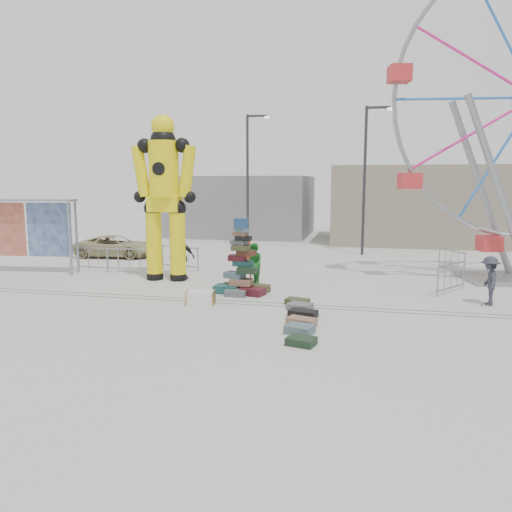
% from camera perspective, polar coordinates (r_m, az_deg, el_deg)
% --- Properties ---
extents(ground, '(90.00, 90.00, 0.00)m').
position_cam_1_polar(ground, '(15.83, 0.64, -6.21)').
color(ground, '#9E9E99').
rests_on(ground, ground).
extents(track_line_near, '(40.00, 0.04, 0.01)m').
position_cam_1_polar(track_line_near, '(16.40, 1.07, -5.67)').
color(track_line_near, '#47443F').
rests_on(track_line_near, ground).
extents(track_line_far, '(40.00, 0.04, 0.01)m').
position_cam_1_polar(track_line_far, '(16.78, 1.34, -5.35)').
color(track_line_far, '#47443F').
rests_on(track_line_far, ground).
extents(building_right, '(12.00, 8.00, 5.00)m').
position_cam_1_polar(building_right, '(35.24, 18.79, 5.59)').
color(building_right, gray).
rests_on(building_right, ground).
extents(building_left, '(10.00, 8.00, 4.40)m').
position_cam_1_polar(building_left, '(38.14, -1.47, 5.78)').
color(building_left, gray).
rests_on(building_left, ground).
extents(lamp_post_right, '(1.41, 0.25, 8.00)m').
position_cam_1_polar(lamp_post_right, '(27.99, 12.50, 9.26)').
color(lamp_post_right, '#2D2D30').
rests_on(lamp_post_right, ground).
extents(lamp_post_left, '(1.41, 0.25, 8.00)m').
position_cam_1_polar(lamp_post_left, '(30.80, -0.81, 9.37)').
color(lamp_post_left, '#2D2D30').
rests_on(lamp_post_left, ground).
extents(suitcase_tower, '(2.00, 1.69, 2.73)m').
position_cam_1_polar(suitcase_tower, '(18.11, -1.67, -1.86)').
color(suitcase_tower, '#1A4F4D').
rests_on(suitcase_tower, ground).
extents(crash_test_dummy, '(2.71, 1.20, 6.84)m').
position_cam_1_polar(crash_test_dummy, '(20.54, -10.42, 7.22)').
color(crash_test_dummy, black).
rests_on(crash_test_dummy, ground).
extents(banner_scaffold, '(4.56, 1.21, 3.26)m').
position_cam_1_polar(banner_scaffold, '(24.09, -24.85, 3.99)').
color(banner_scaffold, gray).
rests_on(banner_scaffold, ground).
extents(steamer_trunk, '(0.98, 0.65, 0.43)m').
position_cam_1_polar(steamer_trunk, '(16.65, -6.35, -4.76)').
color(steamer_trunk, silver).
rests_on(steamer_trunk, ground).
extents(row_case_0, '(0.85, 0.65, 0.19)m').
position_cam_1_polar(row_case_0, '(16.61, 4.75, -5.20)').
color(row_case_0, '#3E3F1F').
rests_on(row_case_0, ground).
extents(row_case_1, '(0.86, 0.74, 0.19)m').
position_cam_1_polar(row_case_1, '(15.99, 5.03, -5.74)').
color(row_case_1, slate).
rests_on(row_case_1, ground).
extents(row_case_2, '(0.92, 0.65, 0.21)m').
position_cam_1_polar(row_case_2, '(15.11, 5.39, -6.56)').
color(row_case_2, black).
rests_on(row_case_2, ground).
extents(row_case_3, '(0.90, 0.68, 0.22)m').
position_cam_1_polar(row_case_3, '(14.23, 5.21, -7.48)').
color(row_case_3, '#916449').
rests_on(row_case_3, ground).
extents(row_case_4, '(0.84, 0.75, 0.23)m').
position_cam_1_polar(row_case_4, '(13.52, 5.01, -8.32)').
color(row_case_4, '#496369').
rests_on(row_case_4, ground).
extents(row_case_5, '(0.80, 0.68, 0.20)m').
position_cam_1_polar(row_case_5, '(12.61, 5.19, -9.67)').
color(row_case_5, '#1A2F1C').
rests_on(row_case_5, ground).
extents(barricade_dummy_a, '(2.00, 0.16, 1.10)m').
position_cam_1_polar(barricade_dummy_a, '(23.57, -17.56, -0.36)').
color(barricade_dummy_a, gray).
rests_on(barricade_dummy_a, ground).
extents(barricade_dummy_b, '(1.99, 0.45, 1.10)m').
position_cam_1_polar(barricade_dummy_b, '(22.98, -14.30, -0.44)').
color(barricade_dummy_b, gray).
rests_on(barricade_dummy_b, ground).
extents(barricade_dummy_c, '(1.95, 0.65, 1.10)m').
position_cam_1_polar(barricade_dummy_c, '(23.15, -8.68, -0.21)').
color(barricade_dummy_c, gray).
rests_on(barricade_dummy_c, ground).
extents(barricade_wheel_front, '(1.23, 1.70, 1.10)m').
position_cam_1_polar(barricade_wheel_front, '(19.51, 21.41, -2.34)').
color(barricade_wheel_front, gray).
rests_on(barricade_wheel_front, ground).
extents(barricade_wheel_back, '(0.85, 1.89, 1.10)m').
position_cam_1_polar(barricade_wheel_back, '(23.35, 21.42, -0.63)').
color(barricade_wheel_back, gray).
rests_on(barricade_wheel_back, ground).
extents(pedestrian_red, '(0.74, 0.74, 1.73)m').
position_cam_1_polar(pedestrian_red, '(20.29, -0.91, -0.43)').
color(pedestrian_red, red).
rests_on(pedestrian_red, ground).
extents(pedestrian_green, '(0.94, 1.00, 1.64)m').
position_cam_1_polar(pedestrian_green, '(19.58, -0.26, -0.91)').
color(pedestrian_green, '#1C7122').
rests_on(pedestrian_green, ground).
extents(pedestrian_black, '(1.12, 0.51, 1.89)m').
position_cam_1_polar(pedestrian_black, '(20.74, -8.45, -0.12)').
color(pedestrian_black, black).
rests_on(pedestrian_black, ground).
extents(pedestrian_grey, '(0.66, 1.08, 1.62)m').
position_cam_1_polar(pedestrian_grey, '(18.02, 25.12, -2.57)').
color(pedestrian_grey, '#282A36').
rests_on(pedestrian_grey, ground).
extents(parked_suv, '(4.31, 2.25, 1.16)m').
position_cam_1_polar(parked_suv, '(27.76, -15.80, 1.07)').
color(parked_suv, tan).
rests_on(parked_suv, ground).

